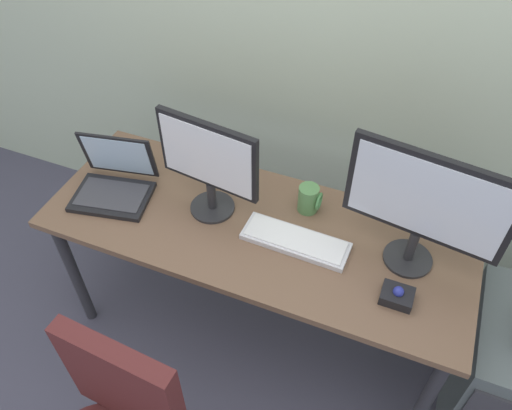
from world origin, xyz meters
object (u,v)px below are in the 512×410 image
(keyboard, at_px, (295,241))
(monitor_side, at_px, (208,162))
(monitor_main, at_px, (426,204))
(laptop, at_px, (114,181))
(coffee_mug, at_px, (309,199))
(trackball_mouse, at_px, (397,295))

(keyboard, bearing_deg, monitor_side, 172.98)
(monitor_main, distance_m, laptop, 1.23)
(laptop, distance_m, coffee_mug, 0.80)
(monitor_main, distance_m, trackball_mouse, 0.33)
(monitor_main, bearing_deg, trackball_mouse, -91.20)
(monitor_main, height_order, coffee_mug, monitor_main)
(keyboard, relative_size, trackball_mouse, 3.76)
(trackball_mouse, bearing_deg, monitor_side, 168.71)
(monitor_side, distance_m, laptop, 0.46)
(laptop, bearing_deg, monitor_side, 7.96)
(trackball_mouse, bearing_deg, coffee_mug, 144.46)
(trackball_mouse, bearing_deg, laptop, 175.36)
(monitor_main, relative_size, trackball_mouse, 4.99)
(laptop, height_order, trackball_mouse, laptop)
(monitor_main, distance_m, monitor_side, 0.78)
(monitor_side, xyz_separation_m, coffee_mug, (0.36, 0.14, -0.19))
(laptop, bearing_deg, monitor_main, 4.35)
(trackball_mouse, relative_size, coffee_mug, 0.93)
(laptop, xyz_separation_m, coffee_mug, (0.78, 0.20, 0.00))
(keyboard, height_order, coffee_mug, coffee_mug)
(monitor_side, relative_size, coffee_mug, 3.62)
(laptop, bearing_deg, trackball_mouse, -4.64)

